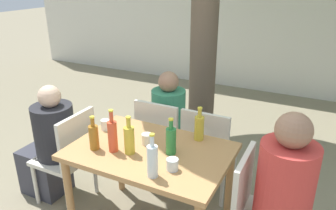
% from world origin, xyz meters
% --- Properties ---
extents(cafe_building_wall, '(10.00, 0.08, 2.80)m').
position_xyz_m(cafe_building_wall, '(0.00, 3.92, 1.40)').
color(cafe_building_wall, silver).
rests_on(cafe_building_wall, ground_plane).
extents(dining_table_front, '(1.19, 0.81, 0.76)m').
position_xyz_m(dining_table_front, '(0.00, 0.00, 0.66)').
color(dining_table_front, '#B27F4C').
rests_on(dining_table_front, ground_plane).
extents(patio_chair_0, '(0.44, 0.44, 0.90)m').
position_xyz_m(patio_chair_0, '(-0.83, 0.00, 0.51)').
color(patio_chair_0, beige).
rests_on(patio_chair_0, ground_plane).
extents(patio_chair_1, '(0.44, 0.44, 0.90)m').
position_xyz_m(patio_chair_1, '(0.83, 0.00, 0.51)').
color(patio_chair_1, beige).
rests_on(patio_chair_1, ground_plane).
extents(patio_chair_2, '(0.44, 0.44, 0.90)m').
position_xyz_m(patio_chair_2, '(-0.24, 0.64, 0.51)').
color(patio_chair_2, beige).
rests_on(patio_chair_2, ground_plane).
extents(patio_chair_3, '(0.44, 0.44, 0.90)m').
position_xyz_m(patio_chair_3, '(0.24, 0.64, 0.51)').
color(patio_chair_3, beige).
rests_on(patio_chair_3, ground_plane).
extents(person_seated_0, '(0.58, 0.36, 1.12)m').
position_xyz_m(person_seated_0, '(-1.07, -0.00, 0.50)').
color(person_seated_0, '#383842').
rests_on(person_seated_0, ground_plane).
extents(person_seated_2, '(0.33, 0.57, 1.13)m').
position_xyz_m(person_seated_2, '(-0.24, 0.88, 0.50)').
color(person_seated_2, '#383842').
rests_on(person_seated_2, ground_plane).
extents(amber_bottle_0, '(0.07, 0.07, 0.27)m').
position_xyz_m(amber_bottle_0, '(-0.38, -0.18, 0.87)').
color(amber_bottle_0, '#9E661E').
rests_on(amber_bottle_0, dining_table_front).
extents(oil_cruet_1, '(0.08, 0.08, 0.29)m').
position_xyz_m(oil_cruet_1, '(-0.11, -0.11, 0.88)').
color(oil_cruet_1, gold).
rests_on(oil_cruet_1, dining_table_front).
extents(soda_bottle_2, '(0.07, 0.07, 0.33)m').
position_xyz_m(soda_bottle_2, '(-0.23, -0.14, 0.89)').
color(soda_bottle_2, '#DB4C2D').
rests_on(soda_bottle_2, dining_table_front).
extents(oil_cruet_3, '(0.08, 0.08, 0.28)m').
position_xyz_m(oil_cruet_3, '(0.27, 0.31, 0.87)').
color(oil_cruet_3, gold).
rests_on(oil_cruet_3, dining_table_front).
extents(water_bottle_4, '(0.07, 0.07, 0.31)m').
position_xyz_m(water_bottle_4, '(0.19, -0.30, 0.88)').
color(water_bottle_4, silver).
rests_on(water_bottle_4, dining_table_front).
extents(green_bottle_5, '(0.08, 0.08, 0.28)m').
position_xyz_m(green_bottle_5, '(0.17, 0.02, 0.87)').
color(green_bottle_5, '#287A38').
rests_on(green_bottle_5, dining_table_front).
extents(drinking_glass_0, '(0.08, 0.08, 0.09)m').
position_xyz_m(drinking_glass_0, '(-0.06, 0.06, 0.80)').
color(drinking_glass_0, silver).
rests_on(drinking_glass_0, dining_table_front).
extents(drinking_glass_1, '(0.07, 0.07, 0.09)m').
position_xyz_m(drinking_glass_1, '(-0.50, 0.12, 0.81)').
color(drinking_glass_1, silver).
rests_on(drinking_glass_1, dining_table_front).
extents(drinking_glass_2, '(0.08, 0.08, 0.08)m').
position_xyz_m(drinking_glass_2, '(0.27, -0.17, 0.80)').
color(drinking_glass_2, silver).
rests_on(drinking_glass_2, dining_table_front).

